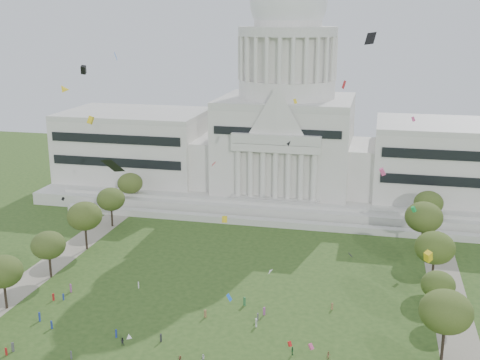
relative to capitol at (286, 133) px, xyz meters
name	(u,v)px	position (x,y,z in m)	size (l,w,h in m)	color
capitol	(286,133)	(0.00, 0.00, 0.00)	(160.00, 64.50, 91.30)	beige
path_left	(28,282)	(-48.00, -83.59, -22.28)	(8.00, 160.00, 0.04)	gray
path_right	(456,328)	(48.00, -83.59, -22.28)	(8.00, 160.00, 0.04)	gray
row_tree_l_2	(3,272)	(-45.04, -96.29, -13.79)	(8.42, 8.42, 11.97)	black
row_tree_r_2	(446,312)	(44.17, -96.15, -12.64)	(9.55, 9.55, 13.58)	black
row_tree_l_3	(48,245)	(-44.09, -79.67, -14.09)	(8.12, 8.12, 11.55)	black
row_tree_r_3	(438,285)	(44.40, -79.10, -15.21)	(7.01, 7.01, 9.98)	black
row_tree_l_4	(85,216)	(-44.08, -61.17, -12.90)	(9.29, 9.29, 13.21)	black
row_tree_r_4	(435,248)	(44.76, -63.55, -13.01)	(9.19, 9.19, 13.06)	black
row_tree_l_5	(111,199)	(-45.22, -42.58, -13.88)	(8.33, 8.33, 11.85)	black
row_tree_r_5	(424,217)	(43.49, -43.40, -12.37)	(9.82, 9.82, 13.96)	black
row_tree_l_6	(130,183)	(-46.87, -24.45, -14.02)	(8.19, 8.19, 11.64)	black
row_tree_r_6	(429,203)	(45.96, -25.46, -13.79)	(8.42, 8.42, 11.97)	black
person_2	(329,355)	(24.06, -100.69, -21.50)	(0.77, 0.48, 1.59)	olive
person_4	(203,358)	(2.05, -106.86, -21.44)	(1.00, 0.55, 1.71)	silver
person_8	(122,341)	(-14.68, -104.57, -21.51)	(0.76, 0.47, 1.57)	#26262B
person_10	(292,351)	(17.39, -100.63, -21.50)	(0.94, 0.51, 1.60)	#33723F
distant_crowd	(138,327)	(-13.73, -99.07, -21.43)	(60.63, 39.47, 1.95)	#4C4C51
kite_swarm	(192,210)	(0.27, -106.09, 6.34)	(85.20, 104.69, 55.21)	#E54C8C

